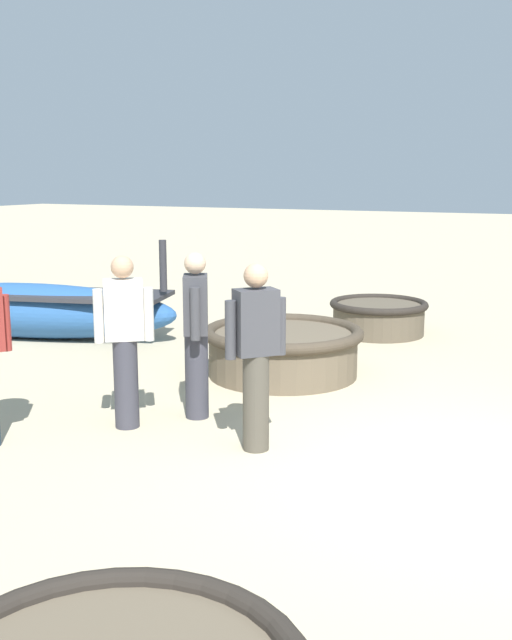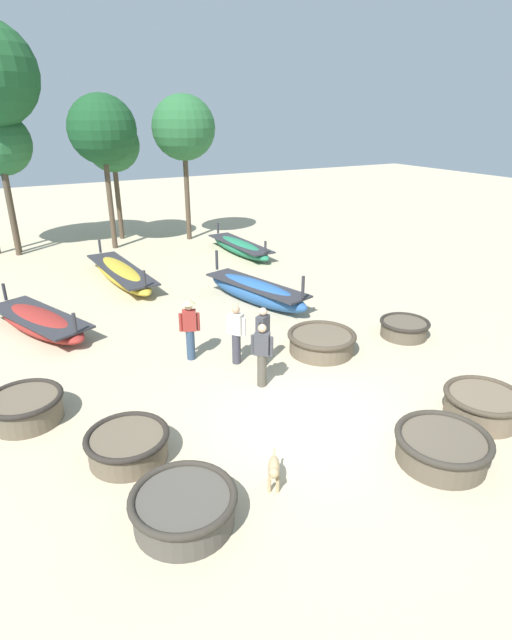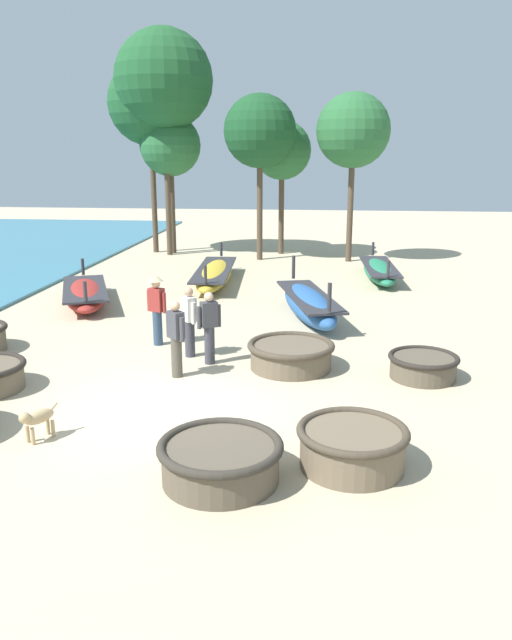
% 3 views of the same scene
% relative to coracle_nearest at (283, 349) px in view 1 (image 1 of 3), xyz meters
% --- Properties ---
extents(ground_plane, '(80.00, 80.00, 0.00)m').
position_rel_coracle_nearest_xyz_m(ground_plane, '(-2.10, -2.49, -0.31)').
color(ground_plane, '#BCAD8C').
extents(coracle_nearest, '(1.83, 1.83, 0.56)m').
position_rel_coracle_nearest_xyz_m(coracle_nearest, '(0.00, 0.00, 0.00)').
color(coracle_nearest, brown).
rests_on(coracle_nearest, ground).
extents(coracle_center, '(1.41, 1.41, 0.49)m').
position_rel_coracle_nearest_xyz_m(coracle_center, '(2.67, -0.31, -0.04)').
color(coracle_center, brown).
rests_on(coracle_center, ground).
extents(long_boat_blue_hull, '(2.09, 4.53, 1.41)m').
position_rel_coracle_nearest_xyz_m(long_boat_blue_hull, '(0.27, 4.09, 0.10)').
color(long_boat_blue_hull, '#285693').
rests_on(long_boat_blue_hull, ground).
extents(fisherman_by_coracle, '(0.47, 0.36, 1.57)m').
position_rel_coracle_nearest_xyz_m(fisherman_by_coracle, '(-1.75, 0.11, 0.53)').
color(fisherman_by_coracle, '#383842').
rests_on(fisherman_by_coracle, ground).
extents(fisherman_with_hat, '(0.41, 0.39, 1.57)m').
position_rel_coracle_nearest_xyz_m(fisherman_with_hat, '(-2.26, -0.77, 0.53)').
color(fisherman_with_hat, '#4C473D').
rests_on(fisherman_with_hat, ground).
extents(fisherman_standing_left, '(0.38, 0.44, 1.57)m').
position_rel_coracle_nearest_xyz_m(fisherman_standing_left, '(-2.27, 0.54, 0.53)').
color(fisherman_standing_left, '#383842').
rests_on(fisherman_standing_left, ground).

